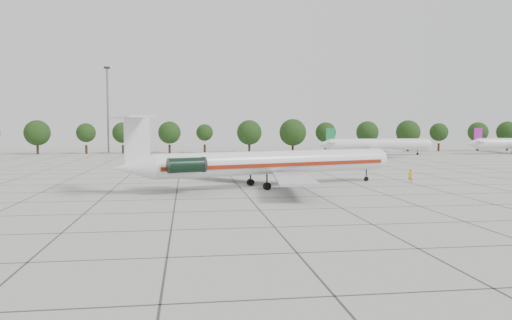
{
  "coord_description": "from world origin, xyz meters",
  "views": [
    {
      "loc": [
        -6.76,
        -61.97,
        7.91
      ],
      "look_at": [
        2.15,
        2.01,
        3.5
      ],
      "focal_mm": 35.0,
      "sensor_mm": 36.0,
      "label": 1
    }
  ],
  "objects_px": {
    "main_airliner": "(262,163)",
    "floodlight_mast": "(108,105)",
    "ground_crew": "(410,176)",
    "bg_airliner_d": "(378,145)"
  },
  "relations": [
    {
      "from": "bg_airliner_d",
      "to": "floodlight_mast",
      "type": "xyz_separation_m",
      "value": [
        -74.4,
        25.33,
        11.37
      ]
    },
    {
      "from": "main_airliner",
      "to": "ground_crew",
      "type": "relative_size",
      "value": 20.03
    },
    {
      "from": "bg_airliner_d",
      "to": "main_airliner",
      "type": "bearing_deg",
      "value": -122.37
    },
    {
      "from": "bg_airliner_d",
      "to": "floodlight_mast",
      "type": "distance_m",
      "value": 79.42
    },
    {
      "from": "ground_crew",
      "to": "floodlight_mast",
      "type": "height_order",
      "value": "floodlight_mast"
    },
    {
      "from": "main_airliner",
      "to": "floodlight_mast",
      "type": "height_order",
      "value": "floodlight_mast"
    },
    {
      "from": "ground_crew",
      "to": "bg_airliner_d",
      "type": "height_order",
      "value": "bg_airliner_d"
    },
    {
      "from": "main_airliner",
      "to": "ground_crew",
      "type": "distance_m",
      "value": 21.51
    },
    {
      "from": "main_airliner",
      "to": "bg_airliner_d",
      "type": "relative_size",
      "value": 1.34
    },
    {
      "from": "floodlight_mast",
      "to": "bg_airliner_d",
      "type": "bearing_deg",
      "value": -18.8
    }
  ]
}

